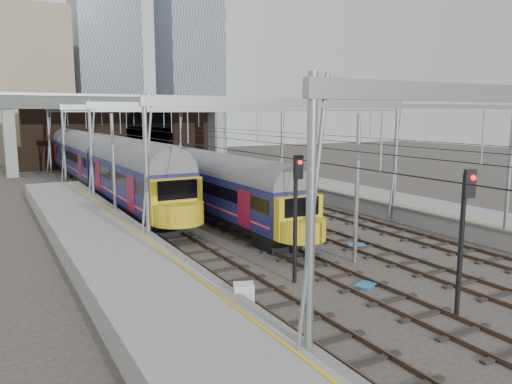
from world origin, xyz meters
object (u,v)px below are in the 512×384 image
train_main (134,160)px  train_second (87,157)px  signal_near_left (296,204)px  signal_near_centre (464,227)px  relay_cabinet (244,303)px

train_main → train_second: bearing=147.2°
signal_near_left → signal_near_centre: bearing=-65.9°
train_main → relay_cabinet: train_main is taller
relay_cabinet → train_main: bearing=101.3°
signal_near_left → signal_near_centre: 6.49m
signal_near_left → signal_near_centre: size_ratio=1.03×
signal_near_left → relay_cabinet: 5.17m
signal_near_left → relay_cabinet: size_ratio=4.00×
train_main → signal_near_left: (-2.08, -32.78, 0.97)m
signal_near_left → relay_cabinet: (-3.68, -2.46, -2.67)m
signal_near_centre → train_main: bearing=112.0°
train_main → relay_cabinet: bearing=-99.3°
train_second → train_main: bearing=-32.8°
train_main → signal_near_centre: 38.60m
train_main → train_second: 4.77m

